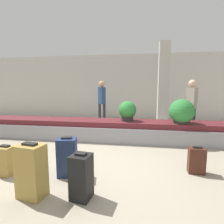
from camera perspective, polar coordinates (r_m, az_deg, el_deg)
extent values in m
plane|color=#9E937F|center=(3.74, -4.34, -16.32)|extent=(18.00, 18.00, 0.00)
cube|color=beige|center=(8.97, 3.93, 8.19)|extent=(18.00, 0.06, 3.20)
cube|color=gray|center=(5.28, 0.00, -6.63)|extent=(8.27, 0.97, 0.43)
cube|color=#5B1E23|center=(5.21, 0.00, -3.54)|extent=(7.93, 0.81, 0.15)
cube|color=beige|center=(6.83, 16.38, 8.06)|extent=(0.38, 0.38, 3.20)
cube|color=black|center=(2.60, -9.98, -20.10)|extent=(0.30, 0.30, 0.63)
cube|color=black|center=(2.46, -10.16, -13.32)|extent=(0.16, 0.11, 0.03)
cube|color=navy|center=(3.24, -14.42, -14.07)|extent=(0.37, 0.32, 0.66)
cube|color=black|center=(3.13, -14.63, -8.14)|extent=(0.19, 0.12, 0.03)
cube|color=#A3843D|center=(2.80, -24.82, -17.13)|extent=(0.41, 0.32, 0.76)
cube|color=black|center=(2.66, -25.30, -9.41)|extent=(0.22, 0.12, 0.03)
cube|color=#A3843D|center=(3.71, -31.29, -13.42)|extent=(0.31, 0.27, 0.51)
cube|color=black|center=(3.62, -31.60, -9.42)|extent=(0.17, 0.10, 0.03)
cube|color=#472319|center=(3.59, 25.88, -14.07)|extent=(0.29, 0.19, 0.47)
cube|color=black|center=(3.51, 26.12, -10.29)|extent=(0.16, 0.07, 0.03)
cylinder|color=#2D2D2D|center=(5.14, 5.02, -1.88)|extent=(0.34, 0.34, 0.18)
sphere|color=#2D7F38|center=(5.11, 5.06, 0.67)|extent=(0.52, 0.52, 0.52)
cylinder|color=#2D2D2D|center=(5.13, 21.69, -2.62)|extent=(0.42, 0.42, 0.14)
sphere|color=#2D7F38|center=(5.09, 21.83, 0.20)|extent=(0.66, 0.66, 0.66)
cylinder|color=#282833|center=(7.38, -4.05, -0.76)|extent=(0.11, 0.11, 0.88)
cylinder|color=#282833|center=(7.33, -2.52, -0.79)|extent=(0.11, 0.11, 0.88)
cube|color=navy|center=(7.28, -3.34, 5.35)|extent=(0.35, 0.36, 0.69)
sphere|color=tan|center=(7.28, -3.37, 9.09)|extent=(0.26, 0.26, 0.26)
cylinder|color=#282833|center=(6.42, 23.32, -2.69)|extent=(0.11, 0.11, 0.87)
cylinder|color=#282833|center=(6.47, 25.04, -2.71)|extent=(0.11, 0.11, 0.87)
cube|color=gray|center=(6.36, 24.57, 4.20)|extent=(0.34, 0.36, 0.69)
sphere|color=beige|center=(6.35, 24.81, 8.42)|extent=(0.25, 0.25, 0.25)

